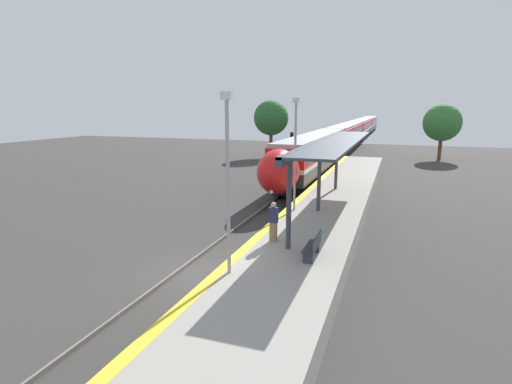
% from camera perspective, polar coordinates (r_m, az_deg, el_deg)
% --- Properties ---
extents(ground_plane, '(120.00, 120.00, 0.00)m').
position_cam_1_polar(ground_plane, '(16.21, -8.25, -11.32)').
color(ground_plane, '#383533').
extents(rail_left, '(0.08, 90.00, 0.15)m').
position_cam_1_polar(rail_left, '(16.51, -10.51, -10.68)').
color(rail_left, slate).
rests_on(rail_left, ground_plane).
extents(rail_right, '(0.08, 90.00, 0.15)m').
position_cam_1_polar(rail_right, '(15.88, -5.90, -11.47)').
color(rail_right, slate).
rests_on(rail_right, ground_plane).
extents(train, '(2.76, 91.89, 3.96)m').
position_cam_1_polar(train, '(68.75, 13.72, 8.28)').
color(train, black).
rests_on(train, ground_plane).
extents(platform_right, '(4.06, 64.00, 1.02)m').
position_cam_1_polar(platform_right, '(14.79, 4.35, -11.44)').
color(platform_right, gray).
rests_on(platform_right, ground_plane).
extents(platform_bench, '(0.44, 1.53, 0.89)m').
position_cam_1_polar(platform_bench, '(14.68, 8.24, -7.62)').
color(platform_bench, '#2D333D').
rests_on(platform_bench, platform_right).
extents(person_waiting, '(0.36, 0.22, 1.65)m').
position_cam_1_polar(person_waiting, '(16.21, 2.50, -4.18)').
color(person_waiting, '#7F6647').
rests_on(person_waiting, platform_right).
extents(railway_signal, '(0.28, 0.28, 4.13)m').
position_cam_1_polar(railway_signal, '(37.20, 5.10, 6.07)').
color(railway_signal, '#59595E').
rests_on(railway_signal, ground_plane).
extents(lamppost_near, '(0.36, 0.20, 5.84)m').
position_cam_1_polar(lamppost_near, '(12.60, -4.05, 2.59)').
color(lamppost_near, '#9E9EA3').
rests_on(lamppost_near, platform_right).
extents(lamppost_mid, '(0.36, 0.20, 5.84)m').
position_cam_1_polar(lamppost_mid, '(20.85, 5.63, 6.32)').
color(lamppost_mid, '#9E9EA3').
rests_on(lamppost_mid, platform_right).
extents(station_canopy, '(2.02, 15.26, 3.74)m').
position_cam_1_polar(station_canopy, '(20.71, 10.74, 6.59)').
color(station_canopy, '#333842').
rests_on(station_canopy, platform_right).
extents(background_tree_left, '(4.50, 4.50, 7.26)m').
position_cam_1_polar(background_tree_left, '(52.43, 2.17, 10.52)').
color(background_tree_left, brown).
rests_on(background_tree_left, ground_plane).
extents(background_tree_right, '(4.51, 4.51, 6.77)m').
position_cam_1_polar(background_tree_right, '(54.39, 25.07, 8.95)').
color(background_tree_right, brown).
rests_on(background_tree_right, ground_plane).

